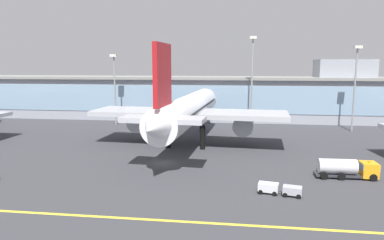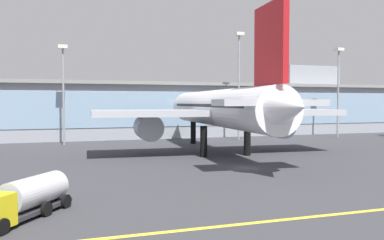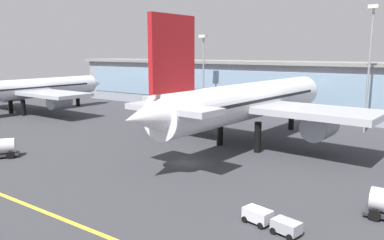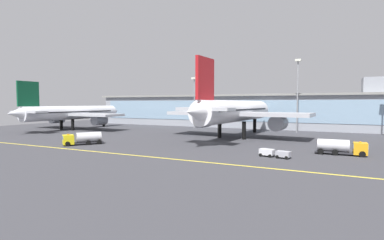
% 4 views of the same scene
% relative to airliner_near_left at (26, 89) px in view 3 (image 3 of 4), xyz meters
% --- Properties ---
extents(ground_plane, '(205.40, 205.40, 0.00)m').
position_rel_airliner_near_left_xyz_m(ground_plane, '(60.65, -12.86, -6.16)').
color(ground_plane, '#38383D').
extents(taxiway_centreline_stripe, '(164.32, 0.50, 0.01)m').
position_rel_airliner_near_left_xyz_m(taxiway_centreline_stripe, '(60.65, -34.86, -6.16)').
color(taxiway_centreline_stripe, yellow).
rests_on(taxiway_centreline_stripe, ground).
extents(terminal_building, '(149.71, 14.00, 18.60)m').
position_rel_airliner_near_left_xyz_m(terminal_building, '(62.34, 37.56, 0.95)').
color(terminal_building, '#9399A3').
rests_on(terminal_building, ground).
extents(airliner_near_left, '(41.15, 49.00, 16.90)m').
position_rel_airliner_near_left_xyz_m(airliner_near_left, '(0.00, 0.00, 0.00)').
color(airliner_near_left, black).
rests_on(airliner_near_left, ground).
extents(airliner_near_right, '(41.93, 54.37, 20.34)m').
position_rel_airliner_near_left_xyz_m(airliner_near_right, '(62.95, 1.89, 1.28)').
color(airliner_near_right, black).
rests_on(airliner_near_right, ground).
extents(baggage_tug_near, '(5.79, 2.78, 1.40)m').
position_rel_airliner_near_left_xyz_m(baggage_tug_near, '(78.97, -25.23, -5.37)').
color(baggage_tug_near, black).
rests_on(baggage_tug_near, ground).
extents(apron_light_mast_centre, '(1.80, 1.80, 24.42)m').
position_rel_airliner_near_left_xyz_m(apron_light_mast_centre, '(77.01, 24.46, 9.74)').
color(apron_light_mast_centre, gray).
rests_on(apron_light_mast_centre, ground).
extents(apron_light_mast_east, '(1.80, 1.80, 19.89)m').
position_rel_airliner_near_left_xyz_m(apron_light_mast_east, '(38.71, 24.57, 7.20)').
color(apron_light_mast_east, gray).
rests_on(apron_light_mast_east, ground).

